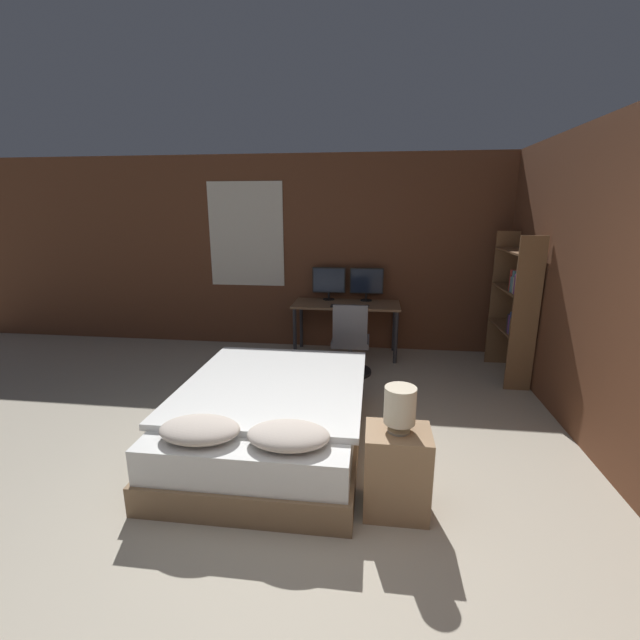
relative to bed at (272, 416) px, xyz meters
The scene contains 13 objects.
ground_plane 1.55m from the bed, 71.57° to the right, with size 20.00×20.00×0.00m, color #B2A893.
wall_back 3.05m from the bed, 80.73° to the left, with size 12.00×0.08×2.70m.
wall_side_right 2.86m from the bed, ahead, with size 0.06×12.00×2.70m.
bed is the anchor object (origin of this frame).
nightstand 1.24m from the bed, 34.95° to the right, with size 0.42×0.34×0.59m.
bedside_lamp 1.33m from the bed, 34.95° to the right, with size 0.20×0.20×0.30m.
desk 2.50m from the bed, 79.16° to the left, with size 1.44×0.62×0.73m.
monitor_left 2.75m from the bed, 85.59° to the left, with size 0.46×0.16×0.46m.
monitor_right 2.83m from the bed, 74.59° to the left, with size 0.46×0.16×0.46m.
keyboard 2.32m from the bed, 78.18° to the left, with size 0.38×0.13×0.02m.
computer_mouse 2.40m from the bed, 71.45° to the left, with size 0.07×0.05×0.04m.
office_chair 1.79m from the bed, 71.43° to the left, with size 0.52×0.52×0.90m.
bookshelf 3.13m from the bed, 36.37° to the left, with size 0.28×0.91×1.71m.
Camera 1 is at (0.34, -1.79, 1.97)m, focal length 24.00 mm.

